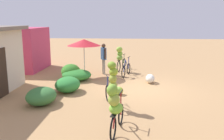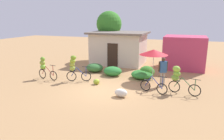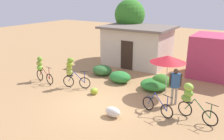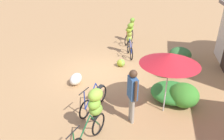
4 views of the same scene
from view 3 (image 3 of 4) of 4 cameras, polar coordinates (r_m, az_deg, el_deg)
ground_plane at (r=11.12m, az=-3.86°, el=-8.52°), size 60.00×60.00×0.00m
building_low at (r=17.38m, az=6.29°, el=6.14°), size 4.97×3.75×2.84m
shop_pink at (r=15.93m, az=24.78°, el=3.04°), size 3.20×2.80×2.62m
tree_behind_building at (r=19.25m, az=4.40°, el=13.24°), size 2.45×2.45×4.69m
hedge_bush_front_left at (r=15.06m, az=-2.45°, el=-0.01°), size 1.32×1.10×0.64m
hedge_bush_front_right at (r=13.74m, az=1.96°, el=-1.73°), size 1.33×1.09×0.66m
hedge_bush_mid at (r=12.95m, az=10.23°, el=-3.50°), size 1.45×1.53×0.56m
hedge_bush_by_door at (r=13.15m, az=11.99°, el=-2.72°), size 1.06×1.01×0.80m
market_umbrella at (r=11.96m, az=13.62°, el=2.67°), size 1.82×1.82×2.08m
bicycle_leftmost at (r=14.36m, az=-17.07°, el=0.56°), size 1.66×0.52×1.51m
bicycle_near_pile at (r=12.98m, az=-9.93°, el=-0.16°), size 1.56×0.60×1.71m
bicycle_center_loaded at (r=10.33m, az=11.07°, el=-8.81°), size 1.58×0.49×1.01m
bicycle_by_shop at (r=10.13m, az=18.71°, el=-6.52°), size 1.71×0.62×1.52m
banana_pile_on_ground at (r=12.17m, az=-4.42°, el=-5.22°), size 0.52×0.51×0.34m
produce_sack at (r=9.98m, az=0.21°, el=-10.29°), size 0.71×0.46×0.44m
person_vendor at (r=11.09m, az=15.31°, el=-3.01°), size 0.52×0.36×1.78m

